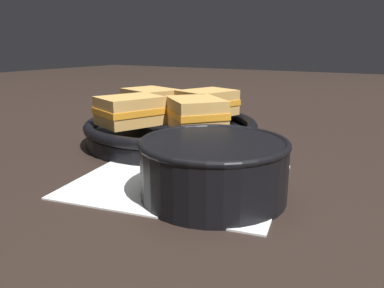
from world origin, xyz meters
name	(u,v)px	position (x,y,z in m)	size (l,w,h in m)	color
ground_plane	(219,167)	(0.00, 0.00, 0.00)	(4.00, 4.00, 0.00)	black
napkin	(180,180)	(-0.02, -0.08, 0.00)	(0.29, 0.26, 0.00)	white
soup_bowl	(214,165)	(0.04, -0.10, 0.04)	(0.17, 0.17, 0.07)	black
spoon	(178,180)	(-0.01, -0.09, 0.01)	(0.14, 0.08, 0.01)	#B7B7BC
skillet	(171,130)	(-0.14, 0.08, 0.02)	(0.34, 0.37, 0.04)	black
sandwich_near_left	(196,113)	(-0.07, 0.05, 0.06)	(0.13, 0.12, 0.05)	tan
sandwich_near_right	(207,103)	(-0.10, 0.15, 0.06)	(0.11, 0.12, 0.05)	tan
sandwich_far_left	(151,101)	(-0.20, 0.11, 0.06)	(0.12, 0.10, 0.05)	tan
sandwich_far_right	(130,111)	(-0.17, 0.01, 0.06)	(0.11, 0.12, 0.05)	tan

